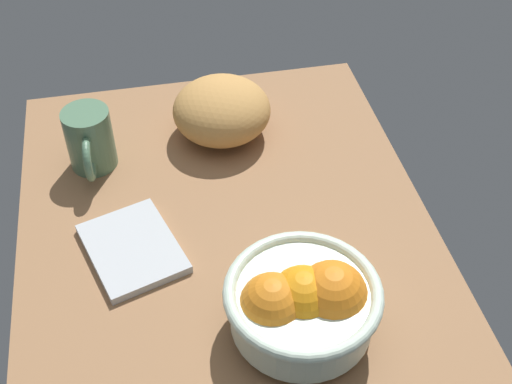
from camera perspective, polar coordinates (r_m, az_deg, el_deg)
The scene contains 5 objects.
ground_plane at distance 99.76cm, azimuth -2.69°, elevation -2.60°, with size 70.21×59.16×3.00cm, color #936844.
fruit_bowl at distance 81.78cm, azimuth 4.02°, elevation -9.28°, with size 19.16×19.16×10.56cm.
bread_loaf at distance 110.01cm, azimuth -2.93°, elevation 6.95°, with size 15.93×15.79×9.48cm, color tan.
napkin_folded at distance 94.95cm, azimuth -10.43°, elevation -4.73°, with size 14.92×11.50×1.26cm, color #B8BDC1.
mug at distance 106.51cm, azimuth -13.92°, elevation 4.26°, with size 11.89×7.28×9.99cm.
Camera 1 is at (-68.07, 9.09, 70.86)cm, focal length 47.16 mm.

